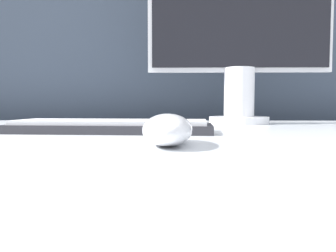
% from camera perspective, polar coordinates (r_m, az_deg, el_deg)
% --- Properties ---
extents(partition_panel, '(5.00, 0.03, 1.32)m').
position_cam_1_polar(partition_panel, '(1.27, 2.50, -1.93)').
color(partition_panel, '#333D4C').
rests_on(partition_panel, ground_plane).
extents(computer_mouse_near, '(0.07, 0.13, 0.04)m').
position_cam_1_polar(computer_mouse_near, '(0.42, -0.08, -0.61)').
color(computer_mouse_near, white).
rests_on(computer_mouse_near, desk).
extents(keyboard, '(0.39, 0.15, 0.02)m').
position_cam_1_polar(keyboard, '(0.64, -9.79, -0.05)').
color(keyboard, '#28282D').
rests_on(keyboard, desk).
extents(monitor, '(0.51, 0.17, 0.61)m').
position_cam_1_polar(monitor, '(0.99, 12.45, 19.71)').
color(monitor, white).
rests_on(monitor, desk).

